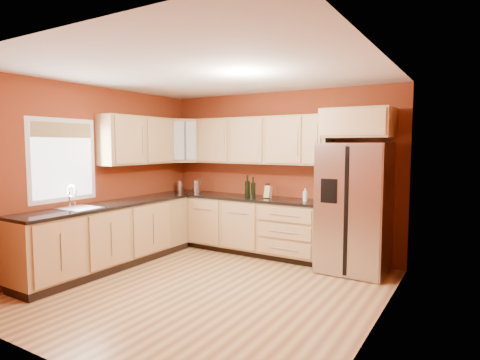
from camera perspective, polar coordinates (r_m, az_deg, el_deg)
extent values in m
plane|color=#8F5E37|center=(5.10, -4.90, -15.10)|extent=(4.00, 4.00, 0.00)
plane|color=silver|center=(4.87, -5.13, 15.01)|extent=(4.00, 4.00, 0.00)
cube|color=maroon|center=(6.53, 5.41, 1.01)|extent=(4.00, 0.04, 2.60)
cube|color=maroon|center=(3.42, -25.23, -3.07)|extent=(4.00, 0.04, 2.60)
cube|color=maroon|center=(6.20, -20.09, 0.52)|extent=(0.04, 4.00, 2.60)
cube|color=maroon|center=(3.98, 18.93, -1.79)|extent=(0.04, 4.00, 2.60)
cube|color=#9E844C|center=(6.64, -0.09, -6.39)|extent=(2.90, 0.60, 0.88)
cube|color=#9E844C|center=(6.10, -18.07, -7.67)|extent=(0.60, 2.80, 0.88)
cube|color=black|center=(6.56, -0.14, -2.46)|extent=(2.90, 0.62, 0.04)
cube|color=black|center=(6.01, -18.12, -3.40)|extent=(0.62, 2.80, 0.04)
cube|color=#9E844C|center=(6.48, 2.81, 5.64)|extent=(2.30, 0.33, 0.75)
cube|color=#9E844C|center=(6.55, -14.35, 5.48)|extent=(0.33, 1.35, 0.75)
cube|color=#9E844C|center=(7.14, -7.97, 5.54)|extent=(0.67, 0.67, 0.75)
cube|color=#9E844C|center=(5.77, 16.41, 7.76)|extent=(0.92, 0.60, 0.40)
cube|color=#AAAAAF|center=(5.75, 15.93, -3.81)|extent=(0.90, 0.75, 1.78)
cube|color=white|center=(5.88, -23.85, 2.60)|extent=(0.03, 0.90, 1.00)
cylinder|color=#AAAAAF|center=(7.04, -6.15, -0.94)|extent=(0.14, 0.14, 0.21)
cylinder|color=#AAAAAF|center=(7.32, -8.52, -0.86)|extent=(0.15, 0.15, 0.18)
cube|color=tan|center=(6.32, 4.04, -1.70)|extent=(0.10, 0.10, 0.19)
cylinder|color=white|center=(6.00, 9.24, -2.13)|extent=(0.06, 0.06, 0.19)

